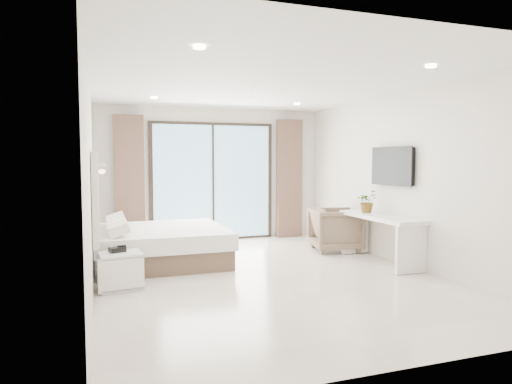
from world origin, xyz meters
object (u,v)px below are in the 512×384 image
bed (160,245)px  console_desk (381,228)px  nightstand (121,271)px  armchair (336,227)px

bed → console_desk: 3.54m
bed → nightstand: 1.49m
bed → armchair: armchair is taller
bed → armchair: bearing=-0.6°
nightstand → armchair: bearing=12.5°
nightstand → console_desk: (4.01, 0.20, 0.33)m
console_desk → nightstand: bearing=-177.1°
bed → nightstand: bed is taller
bed → console_desk: (3.34, -1.13, 0.27)m
armchair → console_desk: bearing=-159.0°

